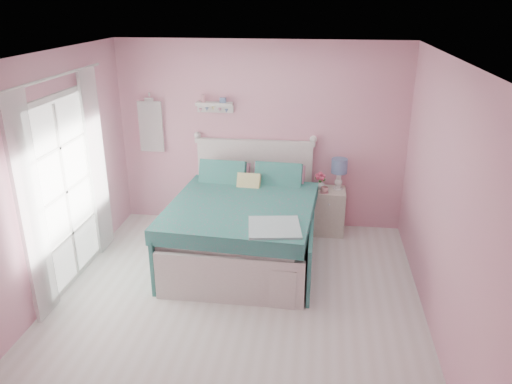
% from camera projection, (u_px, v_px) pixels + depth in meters
% --- Properties ---
extents(floor, '(4.50, 4.50, 0.00)m').
position_uv_depth(floor, '(235.00, 308.00, 5.34)').
color(floor, silver).
rests_on(floor, ground).
extents(room_shell, '(4.50, 4.50, 4.50)m').
position_uv_depth(room_shell, '(232.00, 168.00, 4.76)').
color(room_shell, pink).
rests_on(room_shell, floor).
extents(bed, '(1.81, 2.22, 1.26)m').
position_uv_depth(bed, '(244.00, 226.00, 6.27)').
color(bed, silver).
rests_on(bed, floor).
extents(nightstand, '(0.44, 0.44, 0.64)m').
position_uv_depth(nightstand, '(328.00, 211.00, 6.96)').
color(nightstand, beige).
rests_on(nightstand, floor).
extents(table_lamp, '(0.22, 0.22, 0.43)m').
position_uv_depth(table_lamp, '(339.00, 168.00, 6.77)').
color(table_lamp, white).
rests_on(table_lamp, nightstand).
extents(vase, '(0.13, 0.13, 0.14)m').
position_uv_depth(vase, '(320.00, 184.00, 6.86)').
color(vase, white).
rests_on(vase, nightstand).
extents(teacup, '(0.12, 0.12, 0.08)m').
position_uv_depth(teacup, '(324.00, 190.00, 6.73)').
color(teacup, tan).
rests_on(teacup, nightstand).
extents(roses, '(0.14, 0.11, 0.12)m').
position_uv_depth(roses, '(320.00, 176.00, 6.82)').
color(roses, '#CD4667').
rests_on(roses, vase).
extents(wall_shelf, '(0.50, 0.15, 0.25)m').
position_uv_depth(wall_shelf, '(214.00, 105.00, 6.80)').
color(wall_shelf, silver).
rests_on(wall_shelf, room_shell).
extents(hanging_dress, '(0.34, 0.03, 0.72)m').
position_uv_depth(hanging_dress, '(151.00, 127.00, 7.03)').
color(hanging_dress, white).
rests_on(hanging_dress, room_shell).
extents(french_door, '(0.04, 1.32, 2.16)m').
position_uv_depth(french_door, '(65.00, 193.00, 5.55)').
color(french_door, silver).
rests_on(french_door, floor).
extents(curtain_near, '(0.04, 0.40, 2.32)m').
position_uv_depth(curtain_near, '(31.00, 211.00, 4.82)').
color(curtain_near, white).
rests_on(curtain_near, floor).
extents(curtain_far, '(0.04, 0.40, 2.32)m').
position_uv_depth(curtain_far, '(97.00, 163.00, 6.20)').
color(curtain_far, white).
rests_on(curtain_far, floor).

